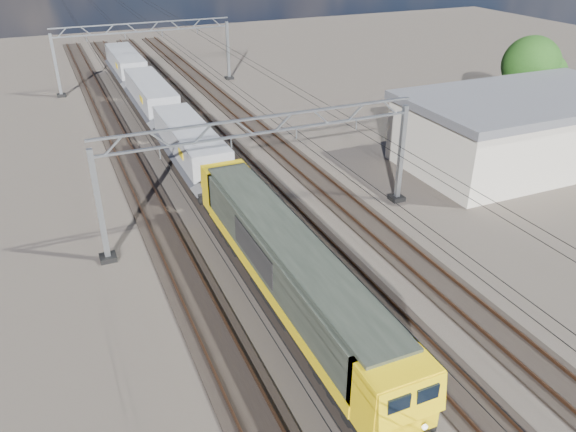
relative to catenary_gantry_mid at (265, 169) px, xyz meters
name	(u,v)px	position (x,y,z in m)	size (l,w,h in m)	color
ground	(293,259)	(0.00, -4.00, -3.91)	(160.00, 160.00, 0.00)	#2C2521
track_outer_west	(188,282)	(-6.00, -4.00, -3.83)	(2.60, 140.00, 0.30)	black
track_loco	(259,265)	(-2.00, -4.00, -3.83)	(2.60, 140.00, 0.30)	black
track_inner_east	(325,250)	(2.00, -4.00, -3.83)	(2.60, 140.00, 0.30)	black
track_outer_east	(384,236)	(6.00, -4.00, -3.83)	(2.60, 140.00, 0.30)	black
catenary_gantry_mid	(265,169)	(0.00, 0.00, 0.00)	(19.90, 0.90, 7.11)	#949BA1
catenary_gantry_far	(146,52)	(0.00, 36.00, 0.00)	(19.90, 0.90, 7.11)	#949BA1
overhead_wires	(241,119)	(0.00, 4.00, 1.84)	(12.03, 140.00, 0.53)	black
locomotive	(287,265)	(-2.00, -7.80, -1.58)	(2.76, 21.10, 3.62)	black
hopper_wagon_lead	(191,146)	(-2.00, 9.89, -1.67)	(3.38, 13.00, 3.25)	black
hopper_wagon_mid	(151,97)	(-2.00, 24.09, -1.67)	(3.38, 13.00, 3.25)	black
hopper_wagon_third	(126,65)	(-2.00, 38.29, -1.67)	(3.38, 13.00, 3.25)	black
industrial_shed	(523,129)	(22.00, 2.00, -1.18)	(18.60, 10.60, 5.40)	beige
tree_far	(535,67)	(30.32, 9.79, 1.07)	(5.66, 5.26, 7.80)	#352218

